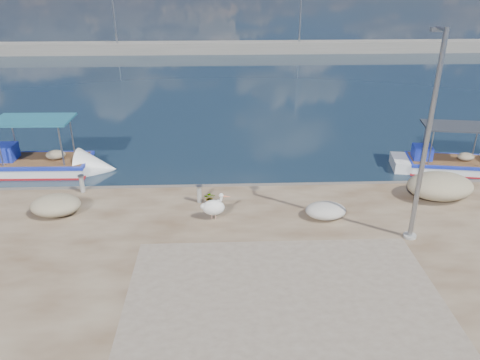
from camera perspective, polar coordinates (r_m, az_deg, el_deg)
name	(u,v)px	position (r m, az deg, el deg)	size (l,w,h in m)	color
ground	(244,263)	(15.96, 0.55, -10.05)	(1400.00, 1400.00, 0.00)	#162635
quay_patch	(286,310)	(13.37, 5.66, -15.53)	(9.00, 7.00, 0.01)	gray
breakwater	(227,47)	(53.73, -1.60, 15.85)	(120.00, 2.20, 7.50)	gray
boat_left	(40,167)	(24.47, -23.15, 1.51)	(6.41, 2.24, 3.06)	white
boat_right	(448,166)	(24.80, 24.02, 1.57)	(5.72, 2.66, 2.65)	white
pelican	(214,207)	(17.21, -3.20, -3.31)	(1.12, 0.59, 1.08)	tan
lamp_post	(425,148)	(16.03, 21.63, 3.63)	(0.44, 0.96, 7.00)	gray
bollard_near	(199,193)	(18.51, -4.99, -1.62)	(0.24, 0.24, 0.73)	gray
bollard_far	(82,183)	(20.33, -18.73, -0.34)	(0.25, 0.25, 0.76)	gray
potted_plant	(210,198)	(18.45, -3.69, -2.18)	(0.45, 0.39, 0.50)	#33722D
net_pile_c	(440,186)	(20.39, 23.19, -0.68)	(2.64, 1.89, 1.04)	#BBAD8B
net_pile_b	(56,205)	(18.95, -21.55, -2.88)	(1.86, 1.45, 0.72)	#BBAD8B
net_pile_d	(326,211)	(17.72, 10.40, -3.68)	(1.51, 1.13, 0.57)	beige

